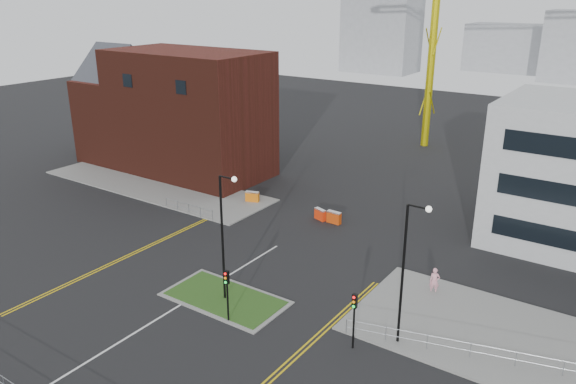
% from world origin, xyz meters
% --- Properties ---
extents(ground, '(200.00, 200.00, 0.00)m').
position_xyz_m(ground, '(0.00, 0.00, 0.00)').
color(ground, black).
rests_on(ground, ground).
extents(pavement_left, '(28.00, 8.00, 0.12)m').
position_xyz_m(pavement_left, '(-20.00, 22.00, 0.06)').
color(pavement_left, slate).
rests_on(pavement_left, ground).
extents(pavement_right, '(24.00, 10.00, 0.12)m').
position_xyz_m(pavement_right, '(22.00, 14.00, 0.06)').
color(pavement_right, slate).
rests_on(pavement_right, ground).
extents(island_kerb, '(8.60, 4.60, 0.08)m').
position_xyz_m(island_kerb, '(2.00, 8.00, 0.04)').
color(island_kerb, slate).
rests_on(island_kerb, ground).
extents(grass_island, '(8.00, 4.00, 0.12)m').
position_xyz_m(grass_island, '(2.00, 8.00, 0.06)').
color(grass_island, '#234A18').
rests_on(grass_island, ground).
extents(brick_building, '(24.20, 10.07, 14.24)m').
position_xyz_m(brick_building, '(-22.97, 28.00, 6.85)').
color(brick_building, '#431910').
rests_on(brick_building, ground).
extents(streetlamp_island, '(1.46, 0.36, 9.18)m').
position_xyz_m(streetlamp_island, '(2.22, 8.00, 5.41)').
color(streetlamp_island, black).
rests_on(streetlamp_island, ground).
extents(streetlamp_right_near, '(1.46, 0.36, 9.18)m').
position_xyz_m(streetlamp_right_near, '(14.22, 10.00, 5.41)').
color(streetlamp_right_near, black).
rests_on(streetlamp_right_near, ground).
extents(traffic_light_island, '(0.28, 0.33, 3.65)m').
position_xyz_m(traffic_light_island, '(4.00, 5.98, 2.57)').
color(traffic_light_island, black).
rests_on(traffic_light_island, ground).
extents(traffic_light_right, '(0.28, 0.33, 3.65)m').
position_xyz_m(traffic_light_right, '(12.00, 7.98, 2.57)').
color(traffic_light_right, black).
rests_on(traffic_light_right, ground).
extents(railing_left, '(6.05, 0.05, 1.10)m').
position_xyz_m(railing_left, '(-11.00, 18.00, 0.74)').
color(railing_left, gray).
rests_on(railing_left, ground).
extents(railing_right, '(19.05, 5.05, 1.10)m').
position_xyz_m(railing_right, '(20.50, 11.50, 0.78)').
color(railing_right, gray).
rests_on(railing_right, ground).
extents(centre_line, '(0.15, 30.00, 0.01)m').
position_xyz_m(centre_line, '(0.00, 2.00, 0.01)').
color(centre_line, silver).
rests_on(centre_line, ground).
extents(yellow_left_a, '(0.12, 24.00, 0.01)m').
position_xyz_m(yellow_left_a, '(-9.00, 10.00, 0.01)').
color(yellow_left_a, gold).
rests_on(yellow_left_a, ground).
extents(yellow_left_b, '(0.12, 24.00, 0.01)m').
position_xyz_m(yellow_left_b, '(-8.70, 10.00, 0.01)').
color(yellow_left_b, gold).
rests_on(yellow_left_b, ground).
extents(yellow_right_a, '(0.12, 20.00, 0.01)m').
position_xyz_m(yellow_right_a, '(9.50, 6.00, 0.01)').
color(yellow_right_a, gold).
rests_on(yellow_right_a, ground).
extents(yellow_right_b, '(0.12, 20.00, 0.01)m').
position_xyz_m(yellow_right_b, '(9.80, 6.00, 0.01)').
color(yellow_right_b, gold).
rests_on(yellow_right_b, ground).
extents(skyline_a, '(18.00, 12.00, 22.00)m').
position_xyz_m(skyline_a, '(-40.00, 120.00, 11.00)').
color(skyline_a, gray).
rests_on(skyline_a, ground).
extents(skyline_d, '(30.00, 12.00, 12.00)m').
position_xyz_m(skyline_d, '(-8.00, 140.00, 6.00)').
color(skyline_d, gray).
rests_on(skyline_d, ground).
extents(pedestrian, '(0.82, 0.68, 1.93)m').
position_xyz_m(pedestrian, '(13.66, 16.94, 0.96)').
color(pedestrian, pink).
rests_on(pedestrian, ground).
extents(barrier_left, '(1.45, 0.89, 1.16)m').
position_xyz_m(barrier_left, '(-8.00, 24.00, 0.63)').
color(barrier_left, orange).
rests_on(barrier_left, ground).
extents(barrier_mid, '(1.33, 0.84, 1.06)m').
position_xyz_m(barrier_mid, '(-0.01, 24.00, 0.58)').
color(barrier_mid, red).
rests_on(barrier_mid, ground).
extents(barrier_right, '(1.37, 0.50, 1.14)m').
position_xyz_m(barrier_right, '(1.47, 24.00, 0.62)').
color(barrier_right, '#C93D0B').
rests_on(barrier_right, ground).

